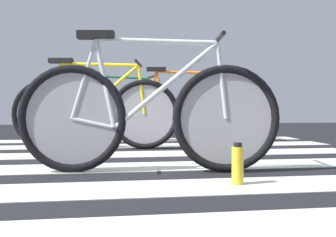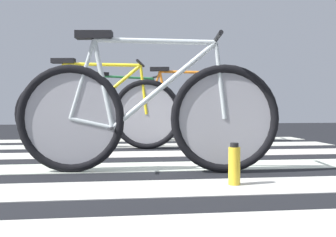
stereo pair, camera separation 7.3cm
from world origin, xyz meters
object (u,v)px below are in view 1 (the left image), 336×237
(bicycle_1_of_4, at_px, (149,115))
(water_bottle, at_px, (238,165))
(bicycle_3_of_4, at_px, (184,111))
(bicycle_2_of_4, at_px, (95,112))
(bicycle_4_of_4, at_px, (120,110))

(bicycle_1_of_4, relative_size, water_bottle, 7.28)
(bicycle_3_of_4, bearing_deg, bicycle_2_of_4, -134.30)
(bicycle_2_of_4, bearing_deg, bicycle_1_of_4, -65.17)
(bicycle_4_of_4, height_order, water_bottle, bicycle_4_of_4)
(bicycle_1_of_4, relative_size, bicycle_3_of_4, 1.01)
(bicycle_2_of_4, height_order, water_bottle, bicycle_2_of_4)
(bicycle_4_of_4, relative_size, water_bottle, 7.22)
(bicycle_2_of_4, distance_m, bicycle_4_of_4, 1.78)
(bicycle_1_of_4, height_order, bicycle_3_of_4, same)
(bicycle_1_of_4, bearing_deg, bicycle_3_of_4, 81.03)
(bicycle_3_of_4, relative_size, water_bottle, 7.24)
(bicycle_4_of_4, xyz_separation_m, water_bottle, (0.55, -3.76, -0.27))
(bicycle_1_of_4, xyz_separation_m, water_bottle, (0.45, -0.48, -0.27))
(bicycle_4_of_4, bearing_deg, bicycle_3_of_4, -62.67)
(bicycle_2_of_4, distance_m, bicycle_3_of_4, 1.33)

